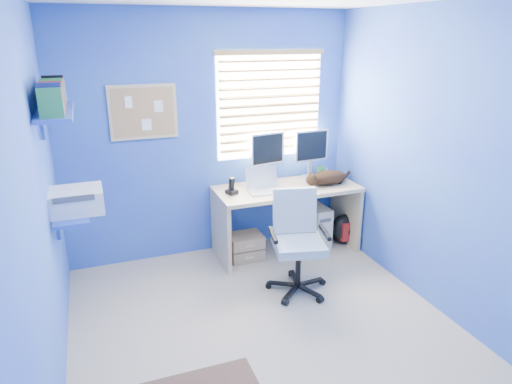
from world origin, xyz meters
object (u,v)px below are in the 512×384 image
object	(u,v)px
tower_pc	(315,224)
office_chair	(297,255)
laptop	(265,182)
desk	(286,220)
cat	(328,178)

from	to	relation	value
tower_pc	office_chair	bearing A→B (deg)	-129.46
laptop	office_chair	bearing A→B (deg)	-82.36
desk	tower_pc	xyz separation A→B (m)	(0.40, 0.08, -0.14)
cat	office_chair	bearing A→B (deg)	-146.36
laptop	cat	xyz separation A→B (m)	(0.72, -0.00, -0.03)
cat	laptop	bearing A→B (deg)	167.87
laptop	cat	world-z (taller)	laptop
desk	laptop	bearing A→B (deg)	-166.17
desk	laptop	world-z (taller)	laptop
cat	tower_pc	world-z (taller)	cat
laptop	office_chair	size ratio (longest dim) A/B	0.36
laptop	desk	bearing A→B (deg)	16.78
office_chair	cat	bearing A→B (deg)	45.49
cat	office_chair	xyz separation A→B (m)	(-0.66, -0.67, -0.47)
laptop	tower_pc	distance (m)	0.93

